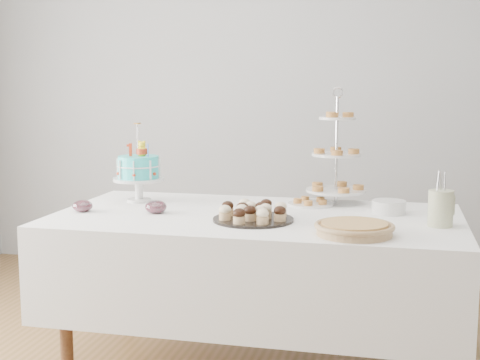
% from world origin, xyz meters
% --- Properties ---
extents(walls, '(5.04, 4.04, 2.70)m').
position_xyz_m(walls, '(0.00, 0.00, 1.35)').
color(walls, '#A9ACAF').
rests_on(walls, floor).
extents(table, '(1.92, 1.02, 0.77)m').
position_xyz_m(table, '(0.00, 0.30, 0.54)').
color(table, white).
rests_on(table, floor).
extents(birthday_cake, '(0.27, 0.27, 0.41)m').
position_xyz_m(birthday_cake, '(-0.68, 0.50, 0.88)').
color(birthday_cake, silver).
rests_on(birthday_cake, table).
extents(cupcake_tray, '(0.37, 0.37, 0.08)m').
position_xyz_m(cupcake_tray, '(0.02, 0.16, 0.81)').
color(cupcake_tray, black).
rests_on(cupcake_tray, table).
extents(pie, '(0.33, 0.33, 0.05)m').
position_xyz_m(pie, '(0.48, -0.03, 0.80)').
color(pie, tan).
rests_on(pie, table).
extents(tiered_stand, '(0.31, 0.31, 0.60)m').
position_xyz_m(tiered_stand, '(0.34, 0.70, 1.02)').
color(tiered_stand, silver).
rests_on(tiered_stand, table).
extents(plate_stack, '(0.16, 0.16, 0.06)m').
position_xyz_m(plate_stack, '(0.61, 0.47, 0.80)').
color(plate_stack, silver).
rests_on(plate_stack, table).
extents(pastry_plate, '(0.23, 0.23, 0.04)m').
position_xyz_m(pastry_plate, '(0.22, 0.60, 0.79)').
color(pastry_plate, silver).
rests_on(pastry_plate, table).
extents(jam_bowl_a, '(0.11, 0.11, 0.06)m').
position_xyz_m(jam_bowl_a, '(-0.48, 0.23, 0.80)').
color(jam_bowl_a, silver).
rests_on(jam_bowl_a, table).
extents(jam_bowl_b, '(0.10, 0.10, 0.06)m').
position_xyz_m(jam_bowl_b, '(-0.84, 0.18, 0.80)').
color(jam_bowl_b, silver).
rests_on(jam_bowl_b, table).
extents(utensil_pitcher, '(0.11, 0.11, 0.24)m').
position_xyz_m(utensil_pitcher, '(0.84, 0.23, 0.86)').
color(utensil_pitcher, beige).
rests_on(utensil_pitcher, table).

